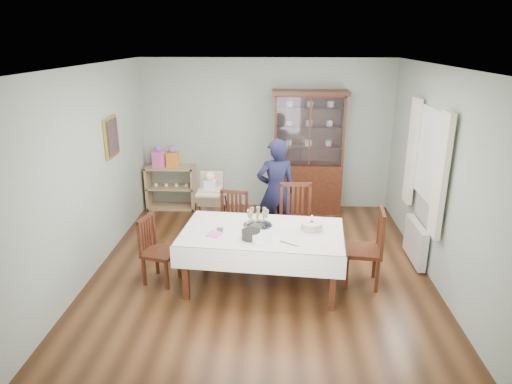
# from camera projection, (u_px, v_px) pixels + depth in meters

# --- Properties ---
(floor) EXTENTS (5.00, 5.00, 0.00)m
(floor) POSITION_uv_depth(u_px,v_px,m) (261.00, 268.00, 6.32)
(floor) COLOR #593319
(floor) RESTS_ON ground
(room_shell) EXTENTS (5.00, 5.00, 5.00)m
(room_shell) POSITION_uv_depth(u_px,v_px,m) (263.00, 139.00, 6.27)
(room_shell) COLOR #9EAA99
(room_shell) RESTS_ON floor
(dining_table) EXTENTS (2.10, 1.33, 0.76)m
(dining_table) POSITION_uv_depth(u_px,v_px,m) (262.00, 258.00, 5.75)
(dining_table) COLOR #4D2613
(dining_table) RESTS_ON floor
(china_cabinet) EXTENTS (1.30, 0.48, 2.18)m
(china_cabinet) POSITION_uv_depth(u_px,v_px,m) (308.00, 151.00, 8.06)
(china_cabinet) COLOR #4D2613
(china_cabinet) RESTS_ON floor
(sideboard) EXTENTS (0.90, 0.38, 0.80)m
(sideboard) POSITION_uv_depth(u_px,v_px,m) (171.00, 187.00, 8.42)
(sideboard) COLOR tan
(sideboard) RESTS_ON floor
(picture_frame) EXTENTS (0.04, 0.48, 0.58)m
(picture_frame) POSITION_uv_depth(u_px,v_px,m) (111.00, 137.00, 6.64)
(picture_frame) COLOR gold
(picture_frame) RESTS_ON room_shell
(window) EXTENTS (0.04, 1.02, 1.22)m
(window) POSITION_uv_depth(u_px,v_px,m) (431.00, 156.00, 6.00)
(window) COLOR white
(window) RESTS_ON room_shell
(curtain_left) EXTENTS (0.07, 0.30, 1.55)m
(curtain_left) POSITION_uv_depth(u_px,v_px,m) (441.00, 176.00, 5.45)
(curtain_left) COLOR silver
(curtain_left) RESTS_ON room_shell
(curtain_right) EXTENTS (0.07, 0.30, 1.55)m
(curtain_right) POSITION_uv_depth(u_px,v_px,m) (412.00, 152.00, 6.62)
(curtain_right) COLOR silver
(curtain_right) RESTS_ON room_shell
(radiator) EXTENTS (0.10, 0.80, 0.55)m
(radiator) POSITION_uv_depth(u_px,v_px,m) (415.00, 242.00, 6.41)
(radiator) COLOR white
(radiator) RESTS_ON floor
(chair_far_left) EXTENTS (0.49, 0.49, 0.95)m
(chair_far_left) POSITION_uv_depth(u_px,v_px,m) (232.00, 238.00, 6.57)
(chair_far_left) COLOR #4D2613
(chair_far_left) RESTS_ON floor
(chair_far_right) EXTENTS (0.50, 0.50, 1.06)m
(chair_far_right) POSITION_uv_depth(u_px,v_px,m) (296.00, 237.00, 6.54)
(chair_far_right) COLOR #4D2613
(chair_far_right) RESTS_ON floor
(chair_end_left) EXTENTS (0.49, 0.49, 0.89)m
(chair_end_left) POSITION_uv_depth(u_px,v_px,m) (160.00, 263.00, 5.89)
(chair_end_left) COLOR #4D2613
(chair_end_left) RESTS_ON floor
(chair_end_right) EXTENTS (0.50, 0.50, 1.02)m
(chair_end_right) POSITION_uv_depth(u_px,v_px,m) (363.00, 262.00, 5.82)
(chair_end_right) COLOR #4D2613
(chair_end_right) RESTS_ON floor
(woman) EXTENTS (0.66, 0.50, 1.63)m
(woman) POSITION_uv_depth(u_px,v_px,m) (276.00, 192.00, 6.89)
(woman) COLOR black
(woman) RESTS_ON floor
(high_chair) EXTENTS (0.50, 0.50, 1.07)m
(high_chair) POSITION_uv_depth(u_px,v_px,m) (211.00, 212.00, 7.19)
(high_chair) COLOR black
(high_chair) RESTS_ON floor
(champagne_tray) EXTENTS (0.37, 0.37, 0.22)m
(champagne_tray) POSITION_uv_depth(u_px,v_px,m) (258.00, 221.00, 5.75)
(champagne_tray) COLOR silver
(champagne_tray) RESTS_ON dining_table
(birthday_cake) EXTENTS (0.30, 0.30, 0.21)m
(birthday_cake) POSITION_uv_depth(u_px,v_px,m) (312.00, 227.00, 5.61)
(birthday_cake) COLOR white
(birthday_cake) RESTS_ON dining_table
(plate_stack_dark) EXTENTS (0.27, 0.27, 0.11)m
(plate_stack_dark) POSITION_uv_depth(u_px,v_px,m) (251.00, 235.00, 5.39)
(plate_stack_dark) COLOR black
(plate_stack_dark) RESTS_ON dining_table
(plate_stack_white) EXTENTS (0.25, 0.25, 0.09)m
(plate_stack_white) POSITION_uv_depth(u_px,v_px,m) (261.00, 238.00, 5.33)
(plate_stack_white) COLOR white
(plate_stack_white) RESTS_ON dining_table
(napkin_stack) EXTENTS (0.19, 0.19, 0.02)m
(napkin_stack) POSITION_uv_depth(u_px,v_px,m) (214.00, 234.00, 5.50)
(napkin_stack) COLOR #FF5DBA
(napkin_stack) RESTS_ON dining_table
(cutlery) EXTENTS (0.12, 0.16, 0.01)m
(cutlery) POSITION_uv_depth(u_px,v_px,m) (217.00, 230.00, 5.64)
(cutlery) COLOR silver
(cutlery) RESTS_ON dining_table
(cake_knife) EXTENTS (0.23, 0.16, 0.01)m
(cake_knife) POSITION_uv_depth(u_px,v_px,m) (289.00, 244.00, 5.26)
(cake_knife) COLOR silver
(cake_knife) RESTS_ON dining_table
(gift_bag_pink) EXTENTS (0.24, 0.19, 0.39)m
(gift_bag_pink) POSITION_uv_depth(u_px,v_px,m) (159.00, 157.00, 8.22)
(gift_bag_pink) COLOR #FF5DBA
(gift_bag_pink) RESTS_ON sideboard
(gift_bag_orange) EXTENTS (0.21, 0.15, 0.38)m
(gift_bag_orange) POSITION_uv_depth(u_px,v_px,m) (172.00, 158.00, 8.21)
(gift_bag_orange) COLOR orange
(gift_bag_orange) RESTS_ON sideboard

